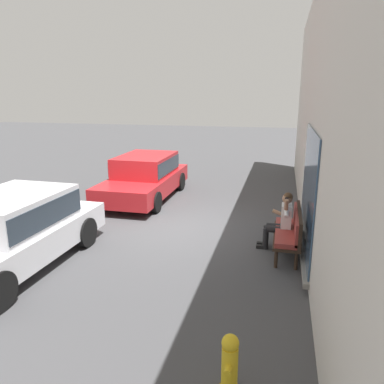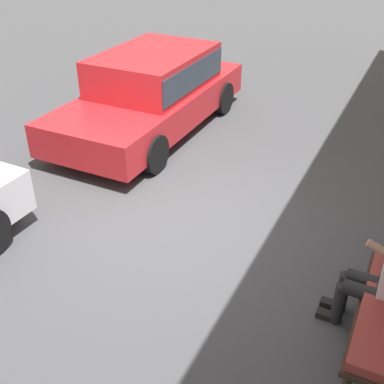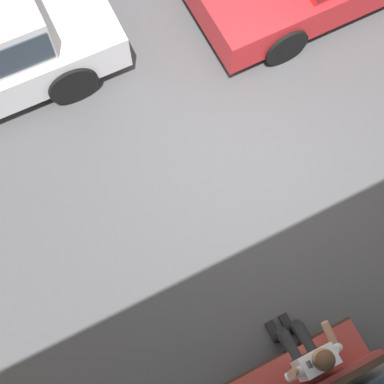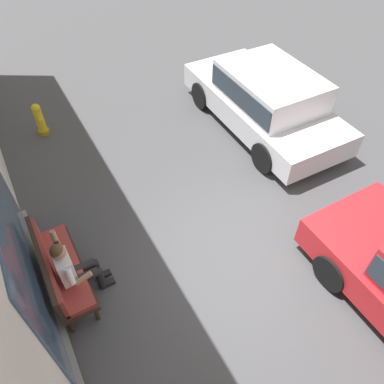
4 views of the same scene
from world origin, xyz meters
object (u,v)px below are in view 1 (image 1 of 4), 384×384
object	(u,v)px
person_on_phone	(281,220)
parked_car_near	(145,175)
fire_hydrant	(230,367)
bench	(291,229)
parked_car_mid	(11,228)

from	to	relation	value
person_on_phone	parked_car_near	xyz separation A→B (m)	(-3.28, -4.44, 0.09)
parked_car_near	fire_hydrant	size ratio (longest dim) A/B	5.44
bench	parked_car_mid	world-z (taller)	parked_car_mid
parked_car_mid	fire_hydrant	distance (m)	5.27
bench	parked_car_mid	size ratio (longest dim) A/B	0.40
bench	parked_car_near	bearing A→B (deg)	-126.85
person_on_phone	parked_car_mid	distance (m)	5.65
person_on_phone	parked_car_mid	world-z (taller)	parked_car_mid
parked_car_near	parked_car_mid	world-z (taller)	parked_car_mid
bench	parked_car_mid	bearing A→B (deg)	-70.17
person_on_phone	parked_car_mid	xyz separation A→B (m)	(2.17, -5.22, 0.12)
bench	fire_hydrant	bearing A→B (deg)	-9.65
parked_car_mid	person_on_phone	bearing A→B (deg)	112.59
person_on_phone	parked_car_near	bearing A→B (deg)	-126.48
person_on_phone	parked_car_near	size ratio (longest dim) A/B	0.30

